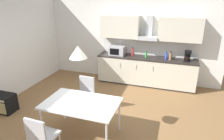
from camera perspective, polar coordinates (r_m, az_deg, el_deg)
name	(u,v)px	position (r m, az deg, el deg)	size (l,w,h in m)	color
ground_plane	(94,118)	(4.76, -5.15, -13.56)	(7.57, 7.72, 0.02)	brown
wall_back	(125,37)	(6.55, 3.63, 9.46)	(6.06, 0.10, 2.81)	silver
kitchen_counter	(145,71)	(6.33, 9.55, -0.22)	(3.00, 0.63, 0.88)	#333333
backsplash_tile	(148,48)	(6.40, 10.32, 6.22)	(2.98, 0.02, 0.45)	silver
upper_wall_cabinets	(149,28)	(6.13, 10.47, 11.64)	(2.98, 0.40, 0.68)	beige
microwave	(117,50)	(6.34, 1.47, 5.60)	(0.48, 0.35, 0.28)	#ADADB2
coffee_maker	(188,56)	(6.12, 20.77, 3.81)	(0.18, 0.19, 0.30)	black
bottle_green	(146,55)	(6.16, 9.69, 4.38)	(0.06, 0.06, 0.21)	green
bottle_red	(133,52)	(6.23, 5.88, 5.10)	(0.06, 0.06, 0.30)	red
bottle_brown	(171,56)	(6.08, 16.39, 3.81)	(0.08, 0.08, 0.25)	brown
bottle_blue	(166,56)	(6.11, 15.22, 3.94)	(0.07, 0.07, 0.24)	blue
dining_table	(81,104)	(3.92, -8.79, -9.70)	(1.42, 0.89, 0.74)	white
chair_near_left	(41,135)	(3.59, -19.71, -16.97)	(0.42, 0.42, 0.87)	#B2B2B7
chair_far_left	(85,91)	(4.77, -7.64, -6.04)	(0.42, 0.42, 0.87)	#B2B2B7
guitar_amp	(4,103)	(5.52, -28.47, -8.28)	(0.52, 0.37, 0.44)	black
pendant_lamp	(78,52)	(3.52, -9.69, 5.08)	(0.32, 0.32, 0.22)	silver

